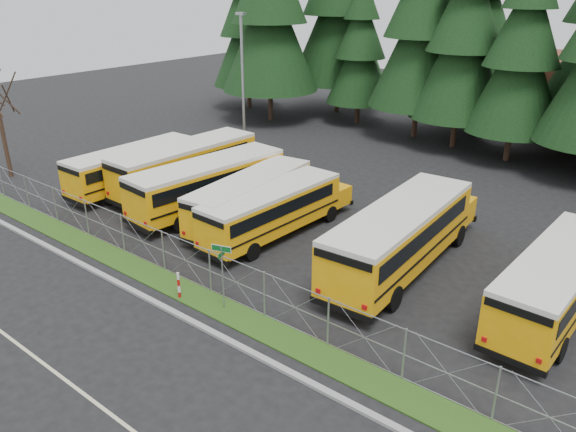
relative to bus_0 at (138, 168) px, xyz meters
The scene contains 24 objects.
ground 14.85m from the bus_0, 20.51° to the right, with size 120.00×120.00×0.00m, color black.
curb 16.19m from the bus_0, 30.87° to the right, with size 50.00×0.25×0.12m, color gray.
grass_verge 15.53m from the bus_0, 26.41° to the right, with size 50.00×1.40×0.06m, color #224513.
road_lane_line 19.17m from the bus_0, 43.57° to the right, with size 50.00×0.12×0.01m, color beige.
chainlink_fence 15.18m from the bus_0, 24.05° to the right, with size 44.00×0.10×2.00m, color #96989E, non-canonical shape.
bus_0 is the anchor object (origin of this frame).
bus_1 3.37m from the bus_0, 32.37° to the left, with size 2.70×11.44×3.00m, color orange, non-canonical shape.
bus_2 6.32m from the bus_0, ahead, with size 2.63×11.13×2.92m, color orange, non-canonical shape.
bus_3 9.32m from the bus_0, ahead, with size 2.38×10.08×2.64m, color orange, non-canonical shape.
bus_4 11.30m from the bus_0, ahead, with size 2.34×9.91×2.60m, color orange, non-canonical shape.
bus_6 18.10m from the bus_0, ahead, with size 2.80×11.87×3.11m, color orange, non-canonical shape.
bus_east 24.59m from the bus_0, ahead, with size 2.48×10.53×2.76m, color orange, non-canonical shape.
street_sign 15.75m from the bus_0, 25.46° to the right, with size 0.81×0.53×2.81m.
striped_bollard 14.28m from the bus_0, 31.09° to the right, with size 0.11×0.11×1.20m, color #B20C0C.
light_standard 10.26m from the bus_0, 87.88° to the left, with size 0.70×0.35×10.14m.
conifer_0 25.75m from the bus_0, 116.36° to the left, with size 7.07×7.07×15.64m, color black, non-canonical shape.
conifer_1 21.79m from the bus_0, 106.25° to the left, with size 8.68×8.68×19.19m, color black, non-canonical shape.
conifer_2 24.15m from the bus_0, 87.05° to the left, with size 5.81×5.81×12.86m, color black, non-canonical shape.
conifer_3 24.83m from the bus_0, 71.26° to the left, with size 8.03×8.03×17.75m, color black, non-canonical shape.
conifer_4 25.21m from the bus_0, 61.81° to the left, with size 7.30×7.30×16.15m, color black, non-canonical shape.
conifer_5 26.70m from the bus_0, 51.99° to the left, with size 6.70×6.70×14.82m, color black, non-canonical shape.
conifer_10 27.91m from the bus_0, 96.30° to the left, with size 9.16×9.16×20.26m, color black, non-canonical shape.
conifer_11 29.89m from the bus_0, 69.09° to the left, with size 7.02×7.02×15.51m, color black, non-canonical shape.
bare_tree_1 9.70m from the bus_0, 154.94° to the right, with size 4.52×4.52×6.46m, color #312015, non-canonical shape.
Camera 1 is at (14.46, -15.01, 12.21)m, focal length 35.00 mm.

